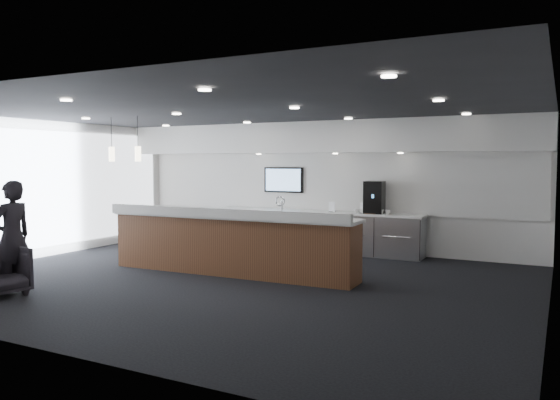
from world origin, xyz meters
The scene contains 24 objects.
ground centered at (0.00, 0.00, 0.00)m, with size 10.00×10.00×0.00m, color black.
ceiling centered at (0.00, 0.00, 3.00)m, with size 10.00×8.00×0.02m, color black.
back_wall centered at (0.00, 4.00, 1.50)m, with size 10.00×0.02×3.00m, color silver.
left_wall centered at (-5.00, 0.00, 1.50)m, with size 0.02×8.00×3.00m, color silver.
right_wall centered at (5.00, 0.00, 1.50)m, with size 0.02×8.00×3.00m, color silver.
soffit_bulkhead centered at (0.00, 3.55, 2.65)m, with size 10.00×0.90×0.70m, color silver.
alcove_panel centered at (0.00, 3.97, 1.60)m, with size 9.80×0.06×1.40m, color silver.
window_blinds_wall centered at (-4.96, 0.00, 1.50)m, with size 0.04×7.36×2.55m, color #B0BCD4.
back_credenza centered at (0.00, 3.64, 0.48)m, with size 5.06×0.66×0.95m.
wall_tv centered at (-1.00, 3.91, 1.65)m, with size 1.05×0.08×0.62m.
pendant_left centered at (-2.40, 0.80, 2.25)m, with size 0.12×0.12×0.30m, color #F9EAC2.
pendant_right centered at (-3.10, 0.80, 2.25)m, with size 0.12×0.12×0.30m, color #F9EAC2.
ceiling_can_lights centered at (0.00, 0.00, 2.97)m, with size 7.00×5.00×0.02m, color white, non-canonical shape.
service_counter centered at (-0.34, 0.48, 0.58)m, with size 4.97×0.98×1.49m.
coffee_machine centered at (1.40, 3.64, 1.31)m, with size 0.45×0.56×0.72m.
info_sign_left centered at (0.44, 3.52, 1.07)m, with size 0.17×0.02×0.23m, color white.
info_sign_right centered at (1.19, 3.53, 1.07)m, with size 0.17×0.02×0.23m, color white.
lounge_guest centered at (-2.71, -2.32, 0.90)m, with size 0.66×0.43×1.80m, color black.
cup_0 centered at (1.74, 3.53, 1.00)m, with size 0.11×0.11×0.10m, color white.
cup_1 centered at (1.60, 3.53, 1.00)m, with size 0.11×0.11×0.10m, color white.
cup_2 centered at (1.46, 3.53, 1.00)m, with size 0.11×0.11×0.10m, color white.
cup_3 centered at (1.32, 3.53, 1.00)m, with size 0.11×0.11×0.10m, color white.
cup_4 centered at (1.18, 3.53, 1.00)m, with size 0.11×0.11×0.10m, color white.
cup_5 centered at (1.04, 3.53, 1.00)m, with size 0.11×0.11×0.10m, color white.
Camera 1 is at (5.13, -8.05, 2.09)m, focal length 35.00 mm.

